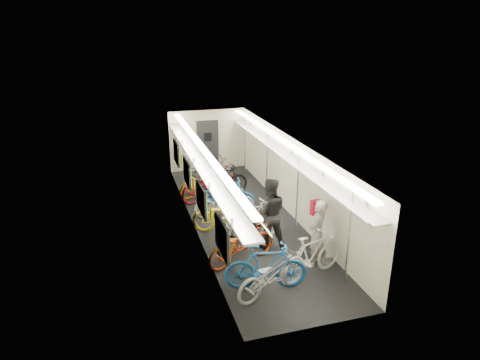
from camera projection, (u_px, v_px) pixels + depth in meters
train_car_shell at (226, 161)px, 12.79m from camera, size 10.00×10.00×10.00m
bicycle_0 at (272, 274)px, 9.14m from camera, size 1.97×1.24×0.98m
bicycle_1 at (266, 267)px, 9.32m from camera, size 1.89×0.89×1.09m
bicycle_2 at (242, 244)px, 10.36m from camera, size 2.03×1.27×1.01m
bicycle_3 at (243, 235)px, 10.86m from camera, size 1.68×0.99×0.98m
bicycle_4 at (226, 216)px, 11.87m from camera, size 2.00×1.39×1.00m
bicycle_5 at (248, 220)px, 11.51m from camera, size 1.91×0.63×1.13m
bicycle_6 at (225, 202)px, 12.86m from camera, size 1.87×0.72×0.97m
bicycle_7 at (225, 195)px, 13.16m from camera, size 1.91×1.16×1.11m
bicycle_8 at (209, 183)px, 14.14m from camera, size 2.31×1.57×1.15m
bicycle_9 at (222, 181)px, 14.35m from camera, size 1.94×0.82×1.13m
bicycle_10 at (203, 183)px, 14.45m from camera, size 1.89×1.07×0.94m
bicycle_11 at (311, 256)px, 9.75m from camera, size 1.90×1.07×1.10m
bicycle_12 at (208, 170)px, 15.79m from camera, size 1.79×1.05×0.89m
bicycle_14 at (211, 170)px, 15.70m from camera, size 1.86×0.94×0.93m
passenger_near at (317, 233)px, 10.19m from camera, size 0.73×0.69×1.68m
passenger_mid at (269, 213)px, 10.97m from camera, size 1.05×0.89×1.90m
backpack at (316, 207)px, 10.52m from camera, size 0.27×0.17×0.38m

